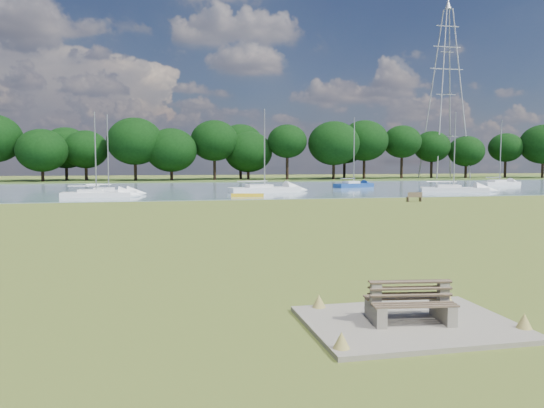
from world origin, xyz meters
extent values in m
plane|color=olive|center=(0.00, 0.00, 0.00)|extent=(220.00, 220.00, 0.00)
cube|color=slate|center=(0.00, 42.00, 0.00)|extent=(220.00, 40.00, 0.10)
cube|color=#4C6626|center=(0.00, 72.00, 0.00)|extent=(220.00, 20.00, 0.40)
cube|color=gray|center=(0.00, -14.00, 0.05)|extent=(4.20, 3.20, 0.10)
cube|color=gray|center=(-0.70, -13.90, 0.31)|extent=(0.34, 1.01, 0.42)
cube|color=gray|center=(-0.70, -13.90, 0.69)|extent=(0.23, 0.20, 0.52)
cube|color=gray|center=(0.70, -14.10, 0.31)|extent=(0.34, 1.01, 0.42)
cube|color=gray|center=(0.70, -14.10, 0.69)|extent=(0.23, 0.20, 0.52)
cube|color=brown|center=(-0.04, -14.31, 0.53)|extent=(1.74, 0.61, 0.04)
cube|color=brown|center=(-0.01, -14.07, 0.81)|extent=(1.70, 0.36, 0.41)
cube|color=brown|center=(0.04, -13.69, 0.53)|extent=(1.74, 0.61, 0.04)
cube|color=brown|center=(0.01, -13.93, 0.81)|extent=(1.70, 0.36, 0.41)
cube|color=brown|center=(15.58, 17.09, 0.20)|extent=(0.08, 0.39, 0.40)
cube|color=brown|center=(16.71, 17.06, 0.20)|extent=(0.08, 0.39, 0.40)
cube|color=brown|center=(16.14, 17.07, 0.40)|extent=(1.32, 0.43, 0.04)
cube|color=brown|center=(16.14, 16.90, 0.61)|extent=(1.31, 0.09, 0.39)
cube|color=gold|center=(3.35, 25.47, 0.20)|extent=(3.14, 1.16, 0.31)
cylinder|color=#ABABAB|center=(47.42, 67.66, 16.27)|extent=(0.24, 0.24, 32.13)
cylinder|color=#ABABAB|center=(52.10, 67.66, 16.27)|extent=(0.24, 0.24, 32.13)
cylinder|color=#ABABAB|center=(47.42, 72.34, 16.27)|extent=(0.24, 0.24, 32.13)
cylinder|color=#ABABAB|center=(52.10, 72.34, 16.27)|extent=(0.24, 0.24, 32.13)
cube|color=#ABABAB|center=(49.76, 70.00, 21.09)|extent=(7.01, 0.15, 0.15)
cube|color=#ABABAB|center=(49.76, 70.00, 25.26)|extent=(5.81, 0.15, 0.15)
cube|color=#ABABAB|center=(49.76, 70.00, 29.12)|extent=(4.61, 0.15, 0.15)
cone|color=#ABABAB|center=(49.76, 70.00, 33.34)|extent=(1.20, 1.20, 2.00)
cylinder|color=black|center=(-23.00, 68.00, 2.01)|extent=(0.47, 0.47, 3.62)
ellipsoid|color=black|center=(-23.00, 68.00, 6.44)|extent=(6.64, 6.64, 5.65)
cylinder|color=black|center=(-16.00, 68.00, 2.15)|extent=(0.47, 0.47, 3.89)
ellipsoid|color=black|center=(-16.00, 68.00, 6.91)|extent=(7.59, 7.59, 6.45)
cylinder|color=black|center=(-9.00, 68.00, 1.74)|extent=(0.47, 0.47, 3.07)
ellipsoid|color=black|center=(-9.00, 68.00, 5.50)|extent=(8.54, 8.54, 7.26)
cylinder|color=black|center=(-2.00, 68.00, 1.87)|extent=(0.47, 0.47, 3.35)
ellipsoid|color=black|center=(-2.00, 68.00, 5.97)|extent=(6.64, 6.64, 5.65)
cylinder|color=black|center=(5.00, 68.00, 2.01)|extent=(0.47, 0.47, 3.62)
ellipsoid|color=black|center=(5.00, 68.00, 6.44)|extent=(7.59, 7.59, 6.45)
cylinder|color=black|center=(12.00, 68.00, 2.15)|extent=(0.47, 0.47, 3.89)
ellipsoid|color=black|center=(12.00, 68.00, 6.91)|extent=(8.54, 8.54, 7.26)
cylinder|color=black|center=(19.00, 68.00, 1.74)|extent=(0.47, 0.47, 3.07)
ellipsoid|color=black|center=(19.00, 68.00, 5.50)|extent=(6.64, 6.64, 5.65)
cylinder|color=black|center=(26.00, 68.00, 1.87)|extent=(0.47, 0.47, 3.35)
ellipsoid|color=black|center=(26.00, 68.00, 5.97)|extent=(7.59, 7.59, 6.45)
cylinder|color=black|center=(33.00, 68.00, 2.01)|extent=(0.47, 0.47, 3.62)
ellipsoid|color=black|center=(33.00, 68.00, 6.44)|extent=(8.54, 8.54, 7.26)
cylinder|color=black|center=(40.00, 68.00, 2.15)|extent=(0.47, 0.47, 3.89)
ellipsoid|color=black|center=(40.00, 68.00, 6.91)|extent=(6.64, 6.64, 5.65)
cylinder|color=black|center=(47.00, 68.00, 1.74)|extent=(0.47, 0.47, 3.07)
ellipsoid|color=black|center=(47.00, 68.00, 5.50)|extent=(7.59, 7.59, 6.45)
cylinder|color=black|center=(54.00, 68.00, 1.87)|extent=(0.47, 0.47, 3.35)
ellipsoid|color=black|center=(54.00, 68.00, 5.97)|extent=(8.54, 8.54, 7.26)
cylinder|color=black|center=(61.00, 68.00, 2.01)|extent=(0.47, 0.47, 3.62)
ellipsoid|color=black|center=(61.00, 68.00, 6.44)|extent=(6.64, 6.64, 5.65)
cylinder|color=black|center=(68.00, 68.00, 2.15)|extent=(0.47, 0.47, 3.89)
ellipsoid|color=black|center=(68.00, 68.00, 6.91)|extent=(7.59, 7.59, 6.45)
cube|color=navy|center=(19.69, 40.30, 0.43)|extent=(5.83, 3.62, 0.75)
cube|color=white|center=(19.27, 40.12, 0.88)|extent=(2.30, 1.90, 0.48)
cylinder|color=#A5A8AD|center=(19.69, 40.30, 4.78)|extent=(0.13, 0.13, 8.39)
cube|color=white|center=(-9.66, 30.77, 0.39)|extent=(5.49, 1.71, 0.68)
cube|color=white|center=(-10.10, 30.78, 0.80)|extent=(1.94, 1.26, 0.44)
cylinder|color=#A5A8AD|center=(-9.66, 30.77, 4.27)|extent=(0.12, 0.12, 7.47)
cube|color=white|center=(41.23, 40.84, 0.42)|extent=(6.54, 3.10, 0.74)
cube|color=white|center=(40.74, 40.73, 0.87)|extent=(2.46, 1.84, 0.48)
cylinder|color=#A5A8AD|center=(41.23, 40.84, 4.85)|extent=(0.13, 0.13, 8.53)
cube|color=white|center=(6.34, 32.06, 0.44)|extent=(7.87, 3.27, 0.78)
cube|color=white|center=(5.74, 31.97, 0.92)|extent=(2.90, 2.06, 0.50)
cylinder|color=#A5A8AD|center=(6.34, 32.06, 4.80)|extent=(0.13, 0.13, 8.37)
cube|color=white|center=(-10.51, 27.73, 0.39)|extent=(6.30, 2.03, 0.67)
cube|color=white|center=(-11.01, 27.75, 0.80)|extent=(2.24, 1.47, 0.43)
cylinder|color=#A5A8AD|center=(-10.51, 27.73, 4.24)|extent=(0.12, 0.12, 7.41)
cube|color=white|center=(26.74, 28.51, 0.40)|extent=(7.31, 4.20, 0.71)
cube|color=white|center=(26.21, 28.70, 0.83)|extent=(2.84, 2.28, 0.45)
cylinder|color=#A5A8AD|center=(26.74, 28.51, 4.63)|extent=(0.12, 0.12, 8.16)
camera|label=1|loc=(-5.02, -23.80, 3.37)|focal=35.00mm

